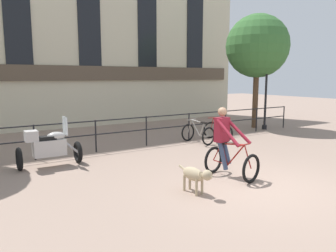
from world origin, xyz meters
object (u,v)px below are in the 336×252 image
(cyclist_with_bike, at_px, (227,146))
(parked_bicycle_mid_left, at_px, (218,131))
(parked_bicycle_near_lamp, at_px, (198,134))
(dog, at_px, (196,175))
(street_lamp, at_px, (266,83))
(parked_motorcycle, at_px, (49,147))

(cyclist_with_bike, xyz_separation_m, parked_bicycle_mid_left, (2.90, 3.62, -0.41))
(parked_bicycle_near_lamp, bearing_deg, dog, 43.76)
(dog, bearing_deg, street_lamp, 28.43)
(cyclist_with_bike, height_order, parked_bicycle_mid_left, cyclist_with_bike)
(dog, distance_m, parked_bicycle_near_lamp, 5.31)
(parked_bicycle_near_lamp, bearing_deg, parked_motorcycle, -4.09)
(parked_bicycle_mid_left, height_order, street_lamp, street_lamp)
(parked_motorcycle, relative_size, parked_bicycle_mid_left, 1.38)
(parked_bicycle_near_lamp, relative_size, parked_bicycle_mid_left, 0.99)
(parked_bicycle_near_lamp, distance_m, parked_bicycle_mid_left, 0.96)
(parked_bicycle_near_lamp, bearing_deg, parked_bicycle_mid_left, 172.25)
(cyclist_with_bike, relative_size, parked_bicycle_mid_left, 1.41)
(cyclist_with_bike, height_order, parked_bicycle_near_lamp, cyclist_with_bike)
(parked_bicycle_near_lamp, distance_m, street_lamp, 5.01)
(dog, bearing_deg, parked_bicycle_mid_left, 40.25)
(dog, height_order, street_lamp, street_lamp)
(cyclist_with_bike, bearing_deg, parked_motorcycle, 125.97)
(parked_bicycle_mid_left, relative_size, street_lamp, 0.32)
(dog, bearing_deg, parked_motorcycle, 114.59)
(parked_bicycle_near_lamp, relative_size, street_lamp, 0.31)
(parked_bicycle_mid_left, bearing_deg, street_lamp, -156.98)
(dog, height_order, parked_bicycle_near_lamp, parked_bicycle_near_lamp)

